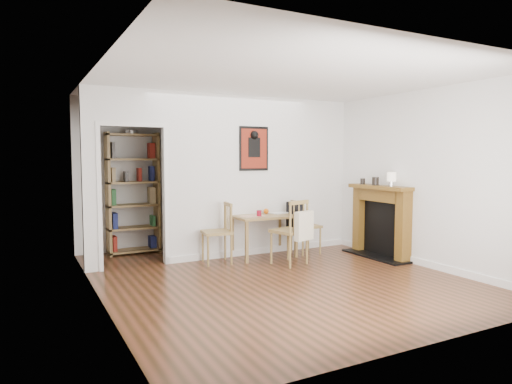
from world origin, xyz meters
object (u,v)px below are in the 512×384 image
dining_table (264,220)px  red_glass (259,213)px  chair_left (217,233)px  chair_right (305,226)px  mantel_lamp (392,178)px  bookshelf (133,194)px  ceramic_jar_b (363,181)px  orange_fruit (266,211)px  chair_front (290,231)px  fireplace (381,219)px  notebook (279,213)px  ceramic_jar_a (375,181)px

dining_table → red_glass: red_glass is taller
chair_left → red_glass: chair_left is taller
chair_right → mantel_lamp: mantel_lamp is taller
chair_right → red_glass: bearing=-178.9°
dining_table → bookshelf: size_ratio=0.49×
dining_table → ceramic_jar_b: (1.60, -0.50, 0.61)m
dining_table → chair_right: size_ratio=1.11×
orange_fruit → mantel_lamp: bearing=-40.6°
red_glass → mantel_lamp: size_ratio=0.45×
dining_table → orange_fruit: (0.12, 0.14, 0.13)m
ceramic_jar_b → red_glass: bearing=167.1°
chair_front → ceramic_jar_b: size_ratio=9.99×
dining_table → orange_fruit: 0.22m
ceramic_jar_b → fireplace: bearing=-75.1°
orange_fruit → ceramic_jar_b: bearing=-23.4°
chair_left → chair_right: 1.58m
dining_table → mantel_lamp: 2.10m
chair_right → fireplace: 1.24m
notebook → ceramic_jar_b: bearing=-24.4°
red_glass → ceramic_jar_a: 1.96m
red_glass → mantel_lamp: 2.12m
bookshelf → red_glass: bearing=-40.3°
bookshelf → fireplace: bookshelf is taller
chair_front → ceramic_jar_b: ceramic_jar_b is taller
chair_right → ceramic_jar_a: bearing=-37.6°
ceramic_jar_a → fireplace: bearing=-49.0°
notebook → chair_right: bearing=-22.0°
dining_table → chair_right: 0.75m
chair_front → notebook: chair_front is taller
red_glass → chair_front: bearing=-64.6°
bookshelf → ceramic_jar_b: size_ratio=20.55×
bookshelf → red_glass: 2.18m
dining_table → fireplace: fireplace is taller
orange_fruit → notebook: (0.20, -0.06, -0.04)m
chair_right → mantel_lamp: size_ratio=4.07×
ceramic_jar_b → ceramic_jar_a: bearing=-84.2°
orange_fruit → bookshelf: bearing=148.8°
dining_table → red_glass: 0.22m
dining_table → notebook: size_ratio=3.59×
chair_right → bookshelf: (-2.52, 1.38, 0.53)m
bookshelf → notebook: 2.46m
bookshelf → red_glass: size_ratio=20.49×
chair_right → chair_front: (-0.63, -0.54, 0.03)m
red_glass → orange_fruit: 0.36m
notebook → ceramic_jar_a: size_ratio=2.12×
chair_right → chair_left: bearing=178.5°
chair_right → orange_fruit: bearing=159.8°
chair_right → ceramic_jar_b: ceramic_jar_b is taller
chair_front → orange_fruit: size_ratio=11.35×
bookshelf → ceramic_jar_a: 4.01m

